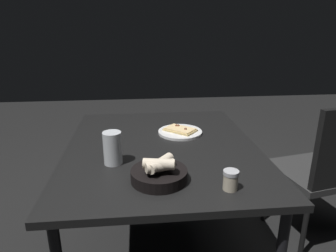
% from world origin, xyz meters
% --- Properties ---
extents(dining_table, '(0.94, 1.15, 0.74)m').
position_xyz_m(dining_table, '(0.00, 0.00, 0.68)').
color(dining_table, black).
rests_on(dining_table, ground).
extents(pizza_plate, '(0.24, 0.24, 0.04)m').
position_xyz_m(pizza_plate, '(0.12, 0.16, 0.76)').
color(pizza_plate, white).
rests_on(pizza_plate, dining_table).
extents(bread_basket, '(0.22, 0.22, 0.11)m').
position_xyz_m(bread_basket, '(-0.04, -0.36, 0.78)').
color(bread_basket, black).
rests_on(bread_basket, dining_table).
extents(beer_glass, '(0.08, 0.08, 0.14)m').
position_xyz_m(beer_glass, '(-0.23, -0.18, 0.81)').
color(beer_glass, silver).
rests_on(beer_glass, dining_table).
extents(pepper_shaker, '(0.06, 0.06, 0.08)m').
position_xyz_m(pepper_shaker, '(0.22, -0.44, 0.78)').
color(pepper_shaker, '#BFB299').
rests_on(pepper_shaker, dining_table).
extents(chair_near, '(0.52, 0.52, 0.92)m').
position_xyz_m(chair_near, '(0.98, 0.11, 0.53)').
color(chair_near, '#2C2C2C').
rests_on(chair_near, ground).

